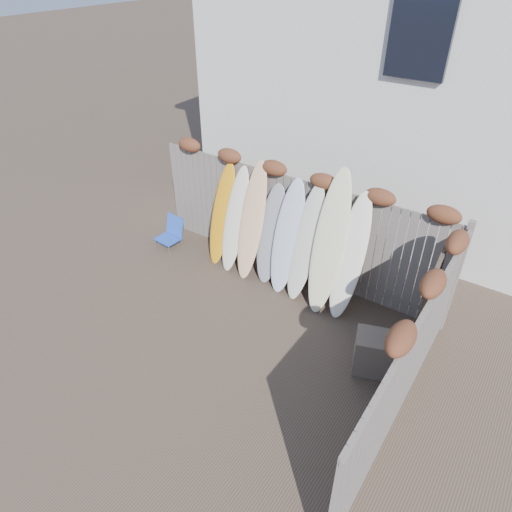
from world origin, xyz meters
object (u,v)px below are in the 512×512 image
Objects in this scene: lattice_panel at (422,323)px; beach_chair at (171,232)px; surfboard_0 at (222,215)px; wooden_crate at (373,353)px.

beach_chair is at bearing 168.79° from lattice_panel.
lattice_panel reaches higher than beach_chair.
lattice_panel is 0.94× the size of surfboard_0.
beach_chair is 5.54m from lattice_panel.
wooden_crate is at bearing -155.65° from lattice_panel.
wooden_crate is at bearing -10.15° from beach_chair.
beach_chair is 0.30× the size of surfboard_0.
lattice_panel is at bearing 29.26° from wooden_crate.
wooden_crate is 0.33× the size of lattice_panel.
wooden_crate is 0.31× the size of surfboard_0.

